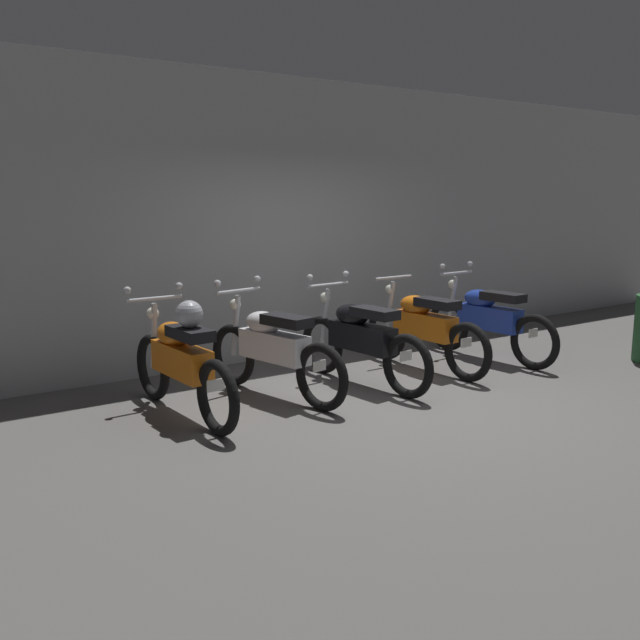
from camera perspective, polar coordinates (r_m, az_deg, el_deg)
ground_plane at (r=6.82m, az=7.29°, el=-6.68°), size 80.00×80.00×0.00m
back_wall at (r=8.53m, az=-3.72°, el=8.28°), size 16.00×0.30×3.37m
motorbike_slot_0 at (r=6.33m, az=-11.41°, el=-3.18°), size 0.59×1.95×1.15m
motorbike_slot_1 at (r=6.82m, az=-3.96°, el=-2.34°), size 0.63×1.93×1.15m
motorbike_slot_2 at (r=7.26m, az=3.36°, el=-1.56°), size 0.59×1.95×1.15m
motorbike_slot_3 at (r=7.98m, az=8.54°, el=-0.61°), size 0.56×1.95×1.03m
motorbike_slot_4 at (r=8.63m, az=13.70°, el=0.05°), size 0.59×1.95×1.15m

